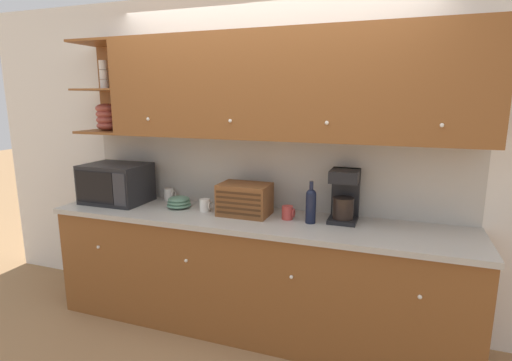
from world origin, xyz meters
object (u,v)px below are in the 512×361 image
bowl_stack_on_counter (179,202)px  mug_patterned_third (169,194)px  mug_blue_second (288,213)px  wine_bottle (311,204)px  coffee_maker (344,195)px  microwave (116,183)px  bread_box (245,199)px  mug (205,205)px

bowl_stack_on_counter → mug_patterned_third: bearing=138.3°
bowl_stack_on_counter → mug_blue_second: size_ratio=2.00×
wine_bottle → coffee_maker: coffee_maker is taller
microwave → wine_bottle: (1.70, -0.01, -0.03)m
microwave → mug_blue_second: 1.52m
bread_box → bowl_stack_on_counter: bearing=180.0°
mug_patterned_third → bowl_stack_on_counter: size_ratio=0.53×
mug_blue_second → wine_bottle: wine_bottle is taller
mug_blue_second → coffee_maker: 0.43m
bowl_stack_on_counter → wine_bottle: 1.10m
mug → bread_box: bread_box is taller
microwave → mug: bearing=0.2°
microwave → mug: (0.84, 0.00, -0.12)m
bowl_stack_on_counter → coffee_maker: coffee_maker is taller
microwave → bread_box: size_ratio=1.37×
microwave → coffee_maker: 1.91m
mug → wine_bottle: (0.85, -0.01, 0.09)m
bowl_stack_on_counter → wine_bottle: size_ratio=0.65×
mug → mug_blue_second: bearing=1.5°
mug_patterned_third → mug: (0.46, -0.20, -0.00)m
mug → mug_blue_second: mug_blue_second is taller
mug_patterned_third → mug_blue_second: 1.14m
bread_box → coffee_maker: (0.74, 0.10, 0.07)m
wine_bottle → mug: bearing=179.1°
mug_patterned_third → coffee_maker: bearing=-3.1°
mug_patterned_third → bowl_stack_on_counter: (0.21, -0.18, -0.01)m
mug_patterned_third → mug_blue_second: size_ratio=1.05×
mug_patterned_third → wine_bottle: 1.33m
bread_box → coffee_maker: size_ratio=1.00×
mug_patterned_third → wine_bottle: size_ratio=0.34×
mug → bread_box: (0.33, 0.02, 0.07)m
bowl_stack_on_counter → mug_blue_second: bearing=-0.1°
microwave → coffee_maker: (1.91, 0.12, 0.03)m
bowl_stack_on_counter → wine_bottle: wine_bottle is taller
microwave → mug_patterned_third: size_ratio=5.01×
bread_box → wine_bottle: 0.52m
mug → coffee_maker: size_ratio=0.26×
bowl_stack_on_counter → wine_bottle: (1.10, -0.03, 0.09)m
wine_bottle → bread_box: bearing=176.4°
bowl_stack_on_counter → mug: (0.25, -0.02, 0.00)m
bread_box → mug_blue_second: size_ratio=3.83×
microwave → coffee_maker: coffee_maker is taller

